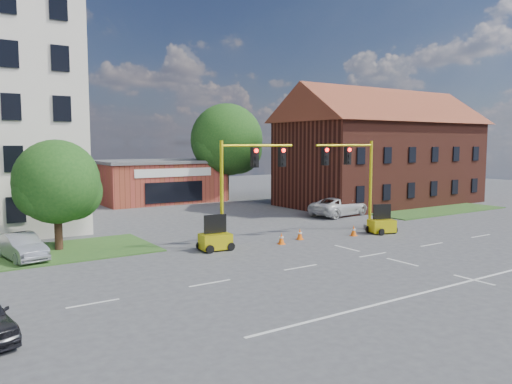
% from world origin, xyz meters
% --- Properties ---
extents(ground, '(120.00, 120.00, 0.00)m').
position_xyz_m(ground, '(0.00, 0.00, 0.00)').
color(ground, '#404043').
rests_on(ground, ground).
extents(grass_verge_ne, '(14.00, 4.00, 0.08)m').
position_xyz_m(grass_verge_ne, '(18.00, 9.00, 0.04)').
color(grass_verge_ne, '#29521E').
rests_on(grass_verge_ne, ground).
extents(lane_markings, '(60.00, 36.00, 0.01)m').
position_xyz_m(lane_markings, '(0.00, -3.00, 0.01)').
color(lane_markings, silver).
rests_on(lane_markings, ground).
extents(brick_shop, '(12.40, 8.40, 4.30)m').
position_xyz_m(brick_shop, '(0.00, 29.98, 2.16)').
color(brick_shop, brown).
rests_on(brick_shop, ground).
extents(townhouse_row, '(21.00, 11.00, 11.50)m').
position_xyz_m(townhouse_row, '(18.00, 16.00, 5.93)').
color(townhouse_row, '#552319').
rests_on(townhouse_row, ground).
extents(tree_large, '(7.96, 7.58, 10.19)m').
position_xyz_m(tree_large, '(6.89, 27.08, 6.13)').
color(tree_large, '#311D11').
rests_on(tree_large, ground).
extents(tree_nw_front, '(4.93, 4.70, 6.25)m').
position_xyz_m(tree_nw_front, '(-13.76, 10.58, 3.73)').
color(tree_nw_front, '#311D11').
rests_on(tree_nw_front, ground).
extents(signal_mast_west, '(5.30, 0.60, 6.20)m').
position_xyz_m(signal_mast_west, '(-4.36, 6.00, 3.92)').
color(signal_mast_west, '#999A94').
rests_on(signal_mast_west, ground).
extents(signal_mast_east, '(5.30, 0.60, 6.20)m').
position_xyz_m(signal_mast_east, '(4.36, 6.00, 3.92)').
color(signal_mast_east, '#999A94').
rests_on(signal_mast_east, ground).
extents(trailer_west, '(1.83, 1.33, 1.94)m').
position_xyz_m(trailer_west, '(-6.59, 5.74, 0.61)').
color(trailer_west, yellow).
rests_on(trailer_west, ground).
extents(trailer_east, '(1.90, 1.54, 1.87)m').
position_xyz_m(trailer_east, '(5.36, 4.29, 0.59)').
color(trailer_east, yellow).
rests_on(trailer_east, ground).
extents(cone_a, '(0.40, 0.40, 0.70)m').
position_xyz_m(cone_a, '(-0.63, 5.58, 0.34)').
color(cone_a, '#FF630D').
rests_on(cone_a, ground).
extents(cone_b, '(0.40, 0.40, 0.70)m').
position_xyz_m(cone_b, '(-2.47, 5.03, 0.34)').
color(cone_b, '#FF630D').
rests_on(cone_b, ground).
extents(cone_c, '(0.40, 0.40, 0.70)m').
position_xyz_m(cone_c, '(3.08, 4.62, 0.34)').
color(cone_c, '#FF630D').
rests_on(cone_c, ground).
extents(cone_d, '(0.40, 0.40, 0.70)m').
position_xyz_m(cone_d, '(6.38, 6.11, 0.34)').
color(cone_d, '#FF630D').
rests_on(cone_d, ground).
extents(pickup_white, '(5.89, 3.36, 1.55)m').
position_xyz_m(pickup_white, '(8.58, 11.91, 0.77)').
color(pickup_white, silver).
rests_on(pickup_white, ground).
extents(sedan_silver_front, '(2.21, 4.38, 1.38)m').
position_xyz_m(sedan_silver_front, '(-16.12, 9.24, 0.69)').
color(sedan_silver_front, '#9EA0A5').
rests_on(sedan_silver_front, ground).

